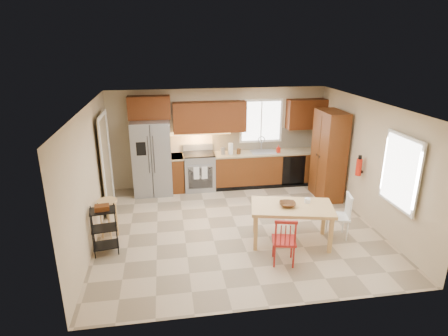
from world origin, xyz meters
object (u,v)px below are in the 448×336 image
Objects in this scene: utility_cart at (105,230)px; chair_white at (338,216)px; range_stove at (199,172)px; pantry at (329,155)px; refrigerator at (152,158)px; fire_extinguisher at (359,167)px; table_jar at (307,202)px; bar_stool at (109,219)px; table_bowl at (287,207)px; dining_table at (291,224)px; soap_bottle at (278,149)px; chair_red at (284,240)px.

chair_white is at bearing -9.99° from utility_cart.
pantry reaches higher than range_stove.
refrigerator is 5.06× the size of fire_extinguisher.
table_jar is 0.16× the size of bar_stool.
pantry reaches higher than table_bowl.
utility_cart is at bearing -160.21° from pantry.
dining_table is 4.94× the size of table_bowl.
bar_stool is at bearing -179.28° from dining_table.
fire_extinguisher is 1.33m from chair_white.
table_jar is (-0.62, 0.04, 0.33)m from chair_white.
range_stove is at bearing 52.58° from chair_white.
chair_white is at bearing -3.95° from table_jar.
chair_white is 4.39m from bar_stool.
soap_bottle is at bearing -2.40° from range_stove.
utility_cart is at bearing -169.95° from dining_table.
fire_extinguisher is (3.18, -2.04, 0.64)m from range_stove.
bar_stool is at bearing -152.05° from soap_bottle.
refrigerator is 2.08× the size of chair_red.
pantry is at bearing 11.32° from utility_cart.
range_stove is (1.15, 0.06, -0.45)m from refrigerator.
chair_red is at bearing -132.29° from table_jar.
bar_stool is 0.88× the size of utility_cart.
dining_table is at bearing -101.74° from soap_bottle.
dining_table is (-0.59, -2.84, -0.63)m from soap_bottle.
table_jar is (-0.26, -2.75, -0.23)m from soap_bottle.
refrigerator is 0.87× the size of pantry.
range_stove is at bearing 129.05° from dining_table.
soap_bottle is at bearing 25.42° from utility_cart.
fire_extinguisher reaches higher than chair_red.
dining_table is (2.59, -2.86, -0.55)m from refrigerator.
range_stove is at bearing 147.38° from fire_extinguisher.
fire_extinguisher is 0.41× the size of chair_red.
chair_red is (-2.09, -1.54, -0.66)m from fire_extinguisher.
utility_cart is (-4.34, 0.12, -0.00)m from chair_white.
bar_stool is (-5.13, -0.16, -0.71)m from fire_extinguisher.
refrigerator is at bearing -177.01° from range_stove.
refrigerator reaches higher than fire_extinguisher.
table_bowl reaches higher than dining_table.
range_stove is 4.82× the size of soap_bottle.
range_stove is at bearing 70.74° from bar_stool.
table_jar reaches higher than table_bowl.
table_jar is (0.68, 0.74, 0.33)m from chair_red.
table_jar is (2.92, -2.77, -0.15)m from refrigerator.
fire_extinguisher is (1.15, -1.95, 0.10)m from soap_bottle.
dining_table is at bearing -63.78° from range_stove.
chair_red is 3.15m from utility_cart.
pantry is 2.71× the size of bar_stool.
table_bowl is at bearing -130.10° from pantry.
pantry is at bearing -12.62° from refrigerator.
table_jar is at bearing -58.05° from range_stove.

